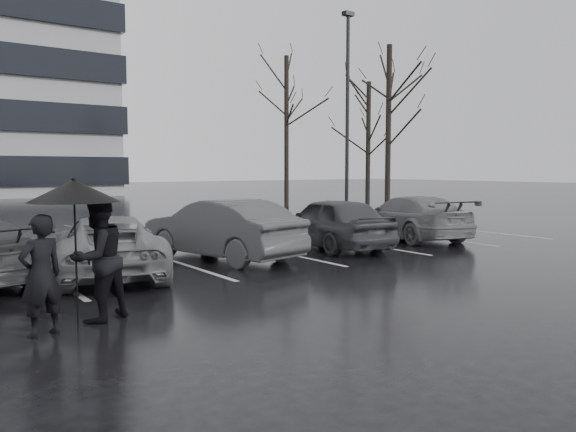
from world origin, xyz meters
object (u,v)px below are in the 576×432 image
(lamp_post, at_px, (347,127))
(tree_ne, at_px, (368,145))
(car_west_a, at_px, (221,229))
(car_west_b, at_px, (109,246))
(pedestrian_left, at_px, (41,275))
(tree_north, at_px, (286,132))
(car_east, at_px, (409,217))
(tree_east, at_px, (388,130))
(pedestrian_right, at_px, (98,258))
(car_main, at_px, (331,222))

(lamp_post, relative_size, tree_ne, 1.19)
(car_west_a, relative_size, car_west_b, 0.99)
(car_west_b, relative_size, tree_ne, 0.62)
(lamp_post, height_order, tree_ne, lamp_post)
(pedestrian_left, distance_m, tree_ne, 25.89)
(car_west_b, distance_m, tree_north, 21.47)
(car_east, xyz_separation_m, pedestrian_left, (-11.46, -4.18, 0.12))
(tree_north, bearing_deg, car_east, -111.13)
(car_west_a, height_order, tree_east, tree_east)
(car_west_b, xyz_separation_m, pedestrian_left, (-2.02, -3.62, 0.18))
(tree_ne, bearing_deg, tree_north, 139.40)
(pedestrian_left, height_order, pedestrian_right, pedestrian_right)
(tree_ne, height_order, tree_north, tree_north)
(car_west_b, relative_size, pedestrian_left, 2.77)
(car_east, bearing_deg, tree_east, -118.82)
(car_west_b, distance_m, tree_east, 18.17)
(pedestrian_right, relative_size, lamp_post, 0.22)
(car_east, distance_m, tree_east, 10.43)
(pedestrian_left, relative_size, lamp_post, 0.19)
(tree_east, bearing_deg, pedestrian_left, -147.31)
(car_west_b, height_order, tree_ne, tree_ne)
(car_west_a, xyz_separation_m, pedestrian_left, (-4.88, -4.14, 0.07))
(car_west_a, distance_m, tree_north, 19.18)
(car_east, relative_size, pedestrian_left, 2.90)
(car_east, relative_size, pedestrian_right, 2.55)
(tree_east, bearing_deg, lamp_post, -155.06)
(car_west_a, height_order, lamp_post, lamp_post)
(pedestrian_right, xyz_separation_m, tree_north, (16.20, 18.26, 3.35))
(pedestrian_left, bearing_deg, car_east, -176.82)
(car_west_b, xyz_separation_m, lamp_post, (11.57, 5.88, 3.21))
(tree_east, bearing_deg, tree_north, 98.13)
(car_west_a, height_order, tree_ne, tree_ne)
(car_west_b, xyz_separation_m, tree_north, (14.99, 14.94, 3.64))
(tree_north, bearing_deg, pedestrian_right, -131.57)
(car_west_b, relative_size, pedestrian_right, 2.43)
(car_west_a, height_order, pedestrian_right, pedestrian_right)
(car_main, height_order, pedestrian_right, pedestrian_right)
(car_west_a, bearing_deg, lamp_post, -161.24)
(car_west_a, xyz_separation_m, car_west_b, (-2.86, -0.52, -0.11))
(car_east, bearing_deg, tree_north, -98.34)
(tree_east, bearing_deg, pedestrian_right, -146.77)
(car_east, bearing_deg, car_main, 15.70)
(car_west_b, distance_m, tree_ne, 22.20)
(lamp_post, bearing_deg, car_main, -134.44)
(car_east, bearing_deg, pedestrian_right, 32.81)
(car_west_b, distance_m, pedestrian_right, 3.55)
(car_west_a, bearing_deg, car_east, 167.44)
(pedestrian_left, bearing_deg, tree_north, -149.36)
(car_west_b, bearing_deg, tree_east, -138.69)
(car_west_a, distance_m, tree_east, 15.44)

